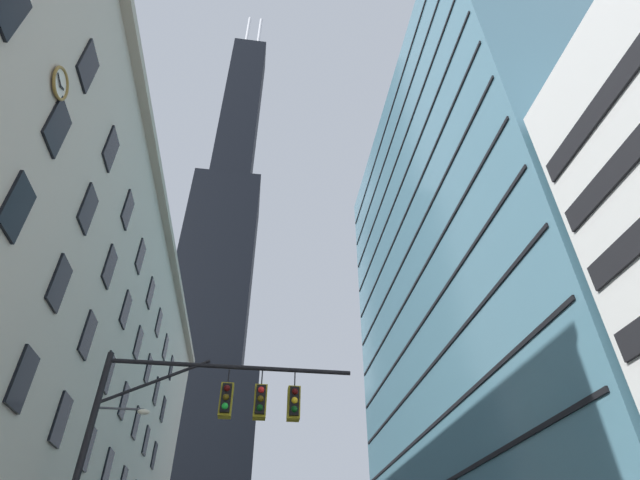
# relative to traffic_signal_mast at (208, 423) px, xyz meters

# --- Properties ---
(station_building) EXTENTS (16.23, 57.26, 27.60)m
(station_building) POSITION_rel_traffic_signal_mast_xyz_m (-15.16, 18.08, 7.89)
(station_building) COLOR beige
(station_building) RESTS_ON ground
(dark_skyscraper) EXTENTS (25.94, 25.94, 195.86)m
(dark_skyscraper) POSITION_rel_traffic_signal_mast_xyz_m (-10.88, 91.52, 51.06)
(dark_skyscraper) COLOR black
(dark_skyscraper) RESTS_ON ground
(glass_office_midrise) EXTENTS (17.80, 40.68, 51.86)m
(glass_office_midrise) POSITION_rel_traffic_signal_mast_xyz_m (23.47, 20.73, 20.04)
(glass_office_midrise) COLOR teal
(glass_office_midrise) RESTS_ON ground
(traffic_signal_mast) EXTENTS (7.99, 0.63, 7.78)m
(traffic_signal_mast) POSITION_rel_traffic_signal_mast_xyz_m (0.00, 0.00, 0.00)
(traffic_signal_mast) COLOR black
(traffic_signal_mast) RESTS_ON sidewalk_left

